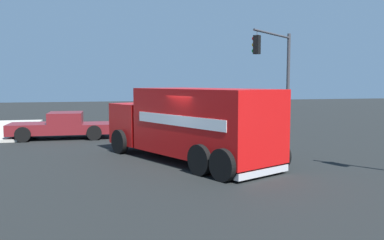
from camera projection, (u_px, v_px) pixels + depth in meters
The scene contains 4 objects.
ground_plane at pixel (200, 164), 14.64m from camera, with size 100.00×100.00×0.00m, color black.
delivery_truck at pixel (191, 123), 15.09m from camera, with size 8.06×5.62×2.73m.
traffic_light_secondary at pixel (278, 66), 23.05m from camera, with size 3.23×3.66×5.84m.
pickup_maroon at pixel (62, 125), 21.31m from camera, with size 2.38×5.26×1.38m.
Camera 1 is at (13.92, -3.78, 2.95)m, focal length 37.97 mm.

